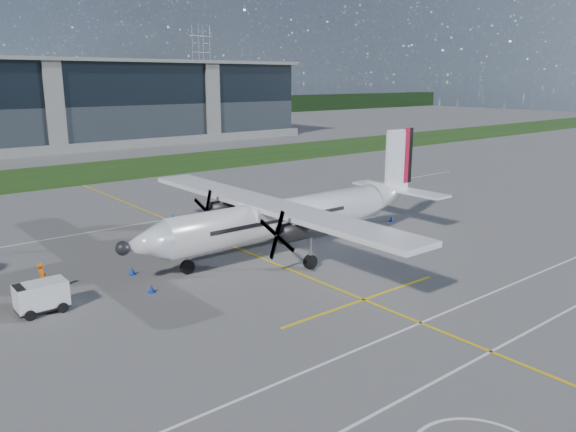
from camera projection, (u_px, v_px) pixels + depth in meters
ground at (54, 187)px, 64.64m from camera, size 400.00×400.00×0.00m
grass_strip at (34, 178)px, 70.67m from camera, size 400.00×18.00×0.04m
pylon_east at (202, 70)px, 196.02m from camera, size 9.00×4.60×30.00m
yellow_taxiway_centerline at (214, 239)px, 43.83m from camera, size 0.20×70.00×0.01m
white_lane_line at (452, 373)px, 23.89m from camera, size 90.00×0.15×0.01m
turboprop_aircraft at (293, 194)px, 40.34m from camera, size 26.21×27.18×8.16m
baggage_tug at (41, 297)px, 29.92m from camera, size 2.76×1.65×1.65m
ground_crew_person at (42, 276)px, 32.43m from camera, size 0.94×1.06×2.16m
safety_cone_nose_port at (152, 288)px, 32.80m from camera, size 0.36×0.36×0.50m
safety_cone_stbdwing at (173, 217)px, 49.81m from camera, size 0.36×0.36×0.50m
safety_cone_tail at (391, 219)px, 49.11m from camera, size 0.36×0.36×0.50m
safety_cone_nose_stbd at (132, 271)px, 35.78m from camera, size 0.36×0.36×0.50m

